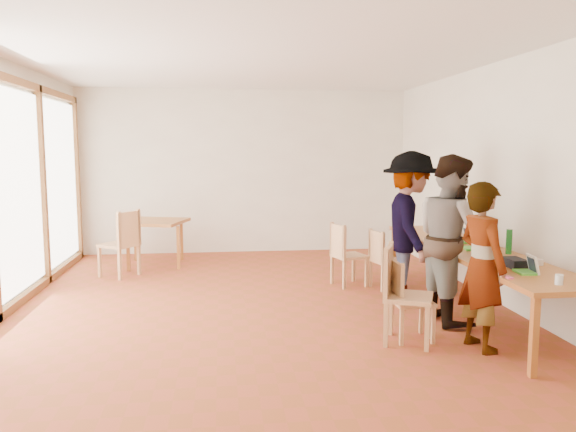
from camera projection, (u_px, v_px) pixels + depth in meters
name	position (u px, v px, depth m)	size (l,w,h in m)	color
ground	(261.00, 313.00, 6.60)	(8.00, 8.00, 0.00)	#A04226
wall_back	(245.00, 172.00, 10.36)	(6.00, 0.10, 3.00)	white
wall_front	(322.00, 247.00, 2.48)	(6.00, 0.10, 3.00)	white
wall_right	(508.00, 184.00, 6.77)	(0.10, 8.00, 3.00)	white
ceiling	(259.00, 50.00, 6.24)	(6.00, 8.00, 0.04)	white
communal_table	(472.00, 253.00, 6.63)	(0.80, 4.00, 0.75)	#A65625
side_table	(156.00, 225.00, 9.24)	(0.90, 0.90, 0.75)	#A65625
chair_near	(398.00, 283.00, 5.56)	(0.60, 0.60, 0.52)	#E0A970
chair_mid	(404.00, 291.00, 5.64)	(0.38, 0.38, 0.43)	#E0A970
chair_far	(344.00, 248.00, 7.85)	(0.51, 0.51, 0.47)	#E0A970
chair_empty	(382.00, 253.00, 7.69)	(0.46, 0.46, 0.43)	#E0A970
chair_spare	(124.00, 236.00, 8.40)	(0.65, 0.65, 0.54)	#E0A970
person_near	(482.00, 266.00, 5.36)	(0.59, 0.39, 1.62)	gray
person_mid	(451.00, 238.00, 6.24)	(0.91, 0.71, 1.87)	gray
person_far	(410.00, 226.00, 7.11)	(1.23, 0.70, 1.90)	gray
laptop_near	(529.00, 268.00, 5.32)	(0.20, 0.23, 0.18)	green
laptop_mid	(476.00, 245.00, 6.56)	(0.25, 0.27, 0.20)	green
laptop_far	(466.00, 238.00, 7.08)	(0.22, 0.25, 0.20)	green
yellow_mug	(477.00, 240.00, 6.93)	(0.14, 0.14, 0.11)	yellow
green_bottle	(509.00, 242.00, 6.29)	(0.07, 0.07, 0.28)	#176D23
clear_glass	(559.00, 280.00, 4.88)	(0.07, 0.07, 0.09)	silver
condiment_cup	(539.00, 262.00, 5.70)	(0.08, 0.08, 0.06)	white
pink_phone	(509.00, 277.00, 5.13)	(0.05, 0.10, 0.01)	#D9457B
black_pouch	(515.00, 263.00, 5.59)	(0.16, 0.26, 0.09)	black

